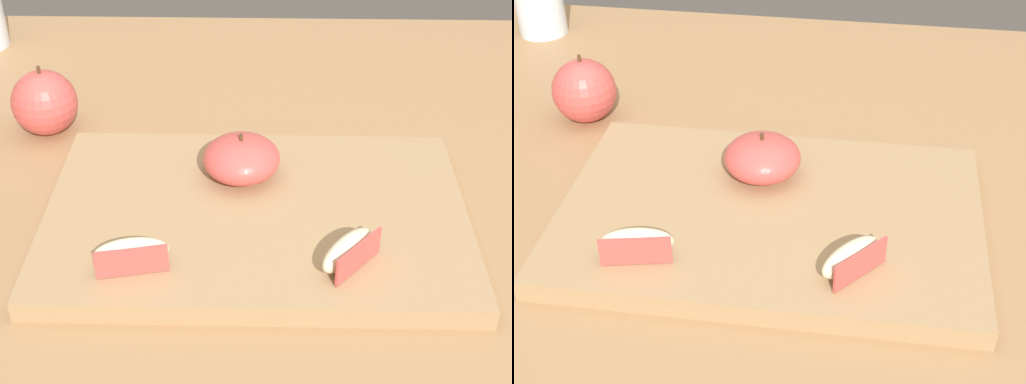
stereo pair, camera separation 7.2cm
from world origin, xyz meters
TOP-DOWN VIEW (x-y plane):
  - dining_table at (0.00, 0.00)m, footprint 1.39×0.97m
  - cutting_board at (-0.06, -0.02)m, footprint 0.40×0.27m
  - apple_half_skin_up at (-0.07, 0.04)m, footprint 0.08×0.08m
  - apple_wedge_near_knife at (0.03, -0.10)m, footprint 0.06×0.06m
  - apple_wedge_front at (-0.16, -0.10)m, footprint 0.07×0.04m
  - whole_apple_pink_lady at (-0.30, 0.15)m, footprint 0.07×0.07m

SIDE VIEW (x-z plane):
  - dining_table at x=0.00m, z-range 0.27..0.99m
  - cutting_board at x=-0.06m, z-range 0.72..0.74m
  - apple_wedge_near_knife at x=0.03m, z-range 0.74..0.77m
  - apple_wedge_front at x=-0.16m, z-range 0.74..0.77m
  - whole_apple_pink_lady at x=-0.30m, z-range 0.72..0.80m
  - apple_half_skin_up at x=-0.07m, z-range 0.74..0.79m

